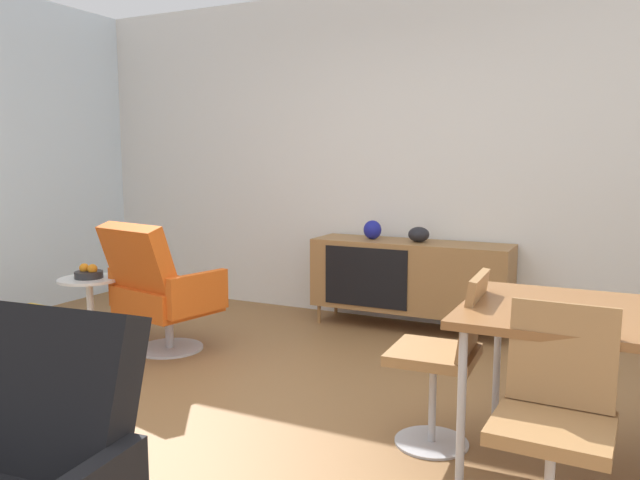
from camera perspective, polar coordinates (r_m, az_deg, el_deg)
name	(u,v)px	position (r m, az deg, el deg)	size (l,w,h in m)	color
ground_plane	(238,438)	(3.27, -7.50, -17.59)	(8.32, 8.32, 0.00)	olive
wall_back	(408,156)	(5.32, 8.12, 7.62)	(6.80, 0.12, 2.80)	silver
sideboard	(410,276)	(5.08, 8.25, -3.27)	(1.60, 0.45, 0.72)	olive
vase_cobalt	(372,230)	(5.13, 4.84, 0.94)	(0.15, 0.15, 0.16)	navy
vase_sculptural_dark	(419,234)	(5.01, 9.06, 0.51)	(0.17, 0.17, 0.12)	black
dining_chair_near_window	(446,352)	(3.05, 11.54, -10.05)	(0.44, 0.42, 0.86)	#9E7042
dining_chair_front_left	(555,417)	(2.44, 20.78, -14.94)	(0.41, 0.44, 0.86)	#9E7042
lounge_chair_red	(160,288)	(4.57, -14.49, -4.29)	(0.81, 0.77, 0.95)	#D85919
side_table_round	(90,305)	(4.85, -20.36, -5.60)	(0.44, 0.44, 0.52)	white
fruit_bowl	(89,273)	(4.81, -20.49, -2.87)	(0.20, 0.20, 0.11)	#262628
magazine_stack	(24,324)	(5.32, -25.57, -6.98)	(0.33, 0.40, 0.24)	gold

